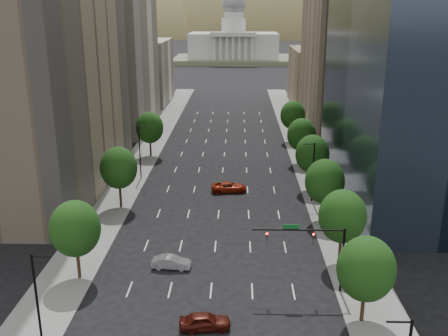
# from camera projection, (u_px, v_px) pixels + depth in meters

# --- Properties ---
(sidewalk_left) EXTENTS (6.00, 200.00, 0.15)m
(sidewalk_left) POSITION_uv_depth(u_px,v_px,m) (123.00, 188.00, 80.97)
(sidewalk_left) COLOR slate
(sidewalk_left) RESTS_ON ground
(sidewalk_right) EXTENTS (6.00, 200.00, 0.15)m
(sidewalk_right) POSITION_uv_depth(u_px,v_px,m) (320.00, 190.00, 80.15)
(sidewalk_right) COLOR slate
(sidewalk_right) RESTS_ON ground
(midrise_cream_left) EXTENTS (14.00, 30.00, 35.00)m
(midrise_cream_left) POSITION_uv_depth(u_px,v_px,m) (118.00, 52.00, 116.94)
(midrise_cream_left) COLOR beige
(midrise_cream_left) RESTS_ON ground
(filler_left) EXTENTS (14.00, 26.00, 18.00)m
(filler_left) POSITION_uv_depth(u_px,v_px,m) (145.00, 72.00, 150.95)
(filler_left) COLOR beige
(filler_left) RESTS_ON ground
(parking_tan_right) EXTENTS (14.00, 30.00, 30.00)m
(parking_tan_right) POSITION_uv_depth(u_px,v_px,m) (340.00, 65.00, 113.51)
(parking_tan_right) COLOR #8C7759
(parking_tan_right) RESTS_ON ground
(filler_right) EXTENTS (14.00, 26.00, 16.00)m
(filler_right) POSITION_uv_depth(u_px,v_px,m) (316.00, 77.00, 147.07)
(filler_right) COLOR #8C7759
(filler_right) RESTS_ON ground
(tree_right_0) EXTENTS (5.20, 5.20, 8.39)m
(tree_right_0) POSITION_uv_depth(u_px,v_px,m) (366.00, 269.00, 45.23)
(tree_right_0) COLOR #382316
(tree_right_0) RESTS_ON ground
(tree_right_1) EXTENTS (5.20, 5.20, 8.75)m
(tree_right_1) POSITION_uv_depth(u_px,v_px,m) (342.00, 216.00, 55.61)
(tree_right_1) COLOR #382316
(tree_right_1) RESTS_ON ground
(tree_right_2) EXTENTS (5.20, 5.20, 8.61)m
(tree_right_2) POSITION_uv_depth(u_px,v_px,m) (325.00, 181.00, 67.09)
(tree_right_2) COLOR #382316
(tree_right_2) RESTS_ON ground
(tree_right_3) EXTENTS (5.20, 5.20, 8.89)m
(tree_right_3) POSITION_uv_depth(u_px,v_px,m) (312.00, 154.00, 78.44)
(tree_right_3) COLOR #382316
(tree_right_3) RESTS_ON ground
(tree_right_4) EXTENTS (5.20, 5.20, 8.46)m
(tree_right_4) POSITION_uv_depth(u_px,v_px,m) (302.00, 135.00, 91.91)
(tree_right_4) COLOR #382316
(tree_right_4) RESTS_ON ground
(tree_right_5) EXTENTS (5.20, 5.20, 8.75)m
(tree_right_5) POSITION_uv_depth(u_px,v_px,m) (293.00, 115.00, 107.07)
(tree_right_5) COLOR #382316
(tree_right_5) RESTS_ON ground
(tree_left_0) EXTENTS (5.20, 5.20, 8.75)m
(tree_left_0) POSITION_uv_depth(u_px,v_px,m) (75.00, 229.00, 52.54)
(tree_left_0) COLOR #382316
(tree_left_0) RESTS_ON ground
(tree_left_1) EXTENTS (5.20, 5.20, 8.97)m
(tree_left_1) POSITION_uv_depth(u_px,v_px,m) (119.00, 168.00, 71.53)
(tree_left_1) COLOR #382316
(tree_left_1) RESTS_ON ground
(tree_left_2) EXTENTS (5.20, 5.20, 8.68)m
(tree_left_2) POSITION_uv_depth(u_px,v_px,m) (150.00, 128.00, 96.39)
(tree_left_2) COLOR #382316
(tree_left_2) RESTS_ON ground
(streetlight_rn) EXTENTS (1.70, 0.20, 9.00)m
(streetlight_rn) POSITION_uv_depth(u_px,v_px,m) (313.00, 171.00, 74.00)
(streetlight_rn) COLOR black
(streetlight_rn) RESTS_ON ground
(streetlight_ls) EXTENTS (1.70, 0.20, 9.00)m
(streetlight_ls) POSITION_uv_depth(u_px,v_px,m) (38.00, 301.00, 41.36)
(streetlight_ls) COLOR black
(streetlight_ls) RESTS_ON ground
(streetlight_ln) EXTENTS (1.70, 0.20, 9.00)m
(streetlight_ln) POSITION_uv_depth(u_px,v_px,m) (140.00, 150.00, 84.24)
(streetlight_ln) COLOR black
(streetlight_ln) RESTS_ON ground
(traffic_signal) EXTENTS (9.12, 0.40, 7.38)m
(traffic_signal) POSITION_uv_depth(u_px,v_px,m) (318.00, 245.00, 50.15)
(traffic_signal) COLOR black
(traffic_signal) RESTS_ON ground
(capitol) EXTENTS (60.00, 40.00, 35.20)m
(capitol) POSITION_uv_depth(u_px,v_px,m) (233.00, 45.00, 258.78)
(capitol) COLOR #596647
(capitol) RESTS_ON ground
(foothills) EXTENTS (720.00, 413.00, 263.00)m
(foothills) POSITION_uv_depth(u_px,v_px,m) (266.00, 64.00, 605.09)
(foothills) COLOR brown
(foothills) RESTS_ON ground
(car_maroon) EXTENTS (4.76, 2.38, 1.56)m
(car_maroon) POSITION_uv_depth(u_px,v_px,m) (205.00, 321.00, 45.60)
(car_maroon) COLOR #45120B
(car_maroon) RESTS_ON ground
(car_silver) EXTENTS (4.37, 1.79, 1.41)m
(car_silver) POSITION_uv_depth(u_px,v_px,m) (171.00, 262.00, 56.24)
(car_silver) COLOR #A5A5AA
(car_silver) RESTS_ON ground
(car_red_far) EXTENTS (5.70, 3.14, 1.51)m
(car_red_far) POSITION_uv_depth(u_px,v_px,m) (229.00, 187.00, 79.45)
(car_red_far) COLOR maroon
(car_red_far) RESTS_ON ground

